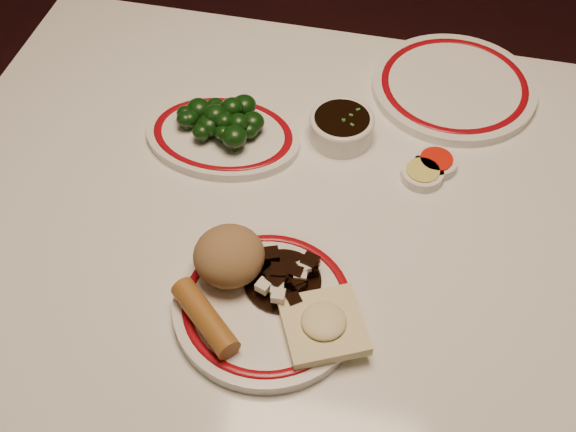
# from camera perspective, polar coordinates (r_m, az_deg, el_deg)

# --- Properties ---
(ground) EXTENTS (7.00, 7.00, 0.00)m
(ground) POSITION_cam_1_polar(r_m,az_deg,el_deg) (1.69, 1.62, -16.71)
(ground) COLOR black
(ground) RESTS_ON ground
(dining_table) EXTENTS (1.20, 0.90, 0.75)m
(dining_table) POSITION_cam_1_polar(r_m,az_deg,el_deg) (1.11, 2.36, -3.46)
(dining_table) COLOR white
(dining_table) RESTS_ON ground
(main_plate) EXTENTS (0.28, 0.28, 0.02)m
(main_plate) POSITION_cam_1_polar(r_m,az_deg,el_deg) (0.94, -1.66, -7.04)
(main_plate) COLOR white
(main_plate) RESTS_ON dining_table
(rice_mound) EXTENTS (0.09, 0.09, 0.07)m
(rice_mound) POSITION_cam_1_polar(r_m,az_deg,el_deg) (0.94, -4.68, -3.16)
(rice_mound) COLOR #956E46
(rice_mound) RESTS_ON main_plate
(spring_roll) EXTENTS (0.11, 0.10, 0.03)m
(spring_roll) POSITION_cam_1_polar(r_m,az_deg,el_deg) (0.91, -6.57, -7.97)
(spring_roll) COLOR #9D6326
(spring_roll) RESTS_ON main_plate
(fried_wonton) EXTENTS (0.13, 0.13, 0.03)m
(fried_wonton) POSITION_cam_1_polar(r_m,az_deg,el_deg) (0.91, 2.83, -8.55)
(fried_wonton) COLOR beige
(fried_wonton) RESTS_ON main_plate
(stirfry_heap) EXTENTS (0.10, 0.10, 0.03)m
(stirfry_heap) POSITION_cam_1_polar(r_m,az_deg,el_deg) (0.94, -0.20, -4.86)
(stirfry_heap) COLOR black
(stirfry_heap) RESTS_ON main_plate
(broccoli_plate) EXTENTS (0.25, 0.22, 0.02)m
(broccoli_plate) POSITION_cam_1_polar(r_m,az_deg,el_deg) (1.15, -5.16, 6.34)
(broccoli_plate) COLOR white
(broccoli_plate) RESTS_ON dining_table
(broccoli_pile) EXTENTS (0.14, 0.11, 0.05)m
(broccoli_pile) POSITION_cam_1_polar(r_m,az_deg,el_deg) (1.13, -5.24, 7.62)
(broccoli_pile) COLOR #23471C
(broccoli_pile) RESTS_ON broccoli_plate
(soy_bowl) EXTENTS (0.10, 0.10, 0.04)m
(soy_bowl) POSITION_cam_1_polar(r_m,az_deg,el_deg) (1.14, 4.24, 6.97)
(soy_bowl) COLOR white
(soy_bowl) RESTS_ON dining_table
(sweet_sour_dish) EXTENTS (0.06, 0.06, 0.02)m
(sweet_sour_dish) POSITION_cam_1_polar(r_m,az_deg,el_deg) (1.12, 11.59, 4.14)
(sweet_sour_dish) COLOR white
(sweet_sour_dish) RESTS_ON dining_table
(mustard_dish) EXTENTS (0.06, 0.06, 0.02)m
(mustard_dish) POSITION_cam_1_polar(r_m,az_deg,el_deg) (1.10, 10.56, 3.28)
(mustard_dish) COLOR white
(mustard_dish) RESTS_ON dining_table
(far_plate) EXTENTS (0.35, 0.35, 0.02)m
(far_plate) POSITION_cam_1_polar(r_m,az_deg,el_deg) (1.26, 12.97, 9.93)
(far_plate) COLOR white
(far_plate) RESTS_ON dining_table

